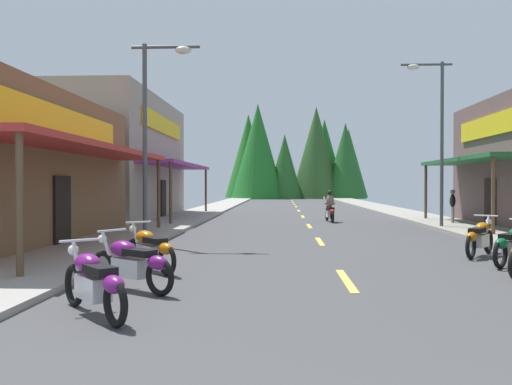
{
  "coord_description": "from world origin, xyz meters",
  "views": [
    {
      "loc": [
        -1.25,
        -1.19,
        1.84
      ],
      "look_at": [
        -2.66,
        28.29,
        1.4
      ],
      "focal_mm": 36.69,
      "sensor_mm": 36.0,
      "label": 1
    }
  ],
  "objects_px": {
    "streetlamp_right": "(435,122)",
    "motorcycle_parked_right_5": "(480,237)",
    "motorcycle_parked_left_0": "(94,282)",
    "motorcycle_parked_left_2": "(150,249)",
    "streetlamp_left": "(155,114)",
    "rider_cruising_lead": "(330,209)",
    "pedestrian_browsing": "(453,205)",
    "motorcycle_parked_left_1": "(131,263)"
  },
  "relations": [
    {
      "from": "streetlamp_left",
      "to": "motorcycle_parked_right_5",
      "type": "xyz_separation_m",
      "value": [
        8.95,
        -2.17,
        -3.51
      ]
    },
    {
      "from": "streetlamp_left",
      "to": "motorcycle_parked_left_0",
      "type": "relative_size",
      "value": 3.67
    },
    {
      "from": "streetlamp_left",
      "to": "rider_cruising_lead",
      "type": "relative_size",
      "value": 2.86
    },
    {
      "from": "motorcycle_parked_right_5",
      "to": "motorcycle_parked_left_2",
      "type": "relative_size",
      "value": 1.08
    },
    {
      "from": "motorcycle_parked_right_5",
      "to": "motorcycle_parked_left_2",
      "type": "bearing_deg",
      "value": 145.71
    },
    {
      "from": "streetlamp_right",
      "to": "motorcycle_parked_left_2",
      "type": "height_order",
      "value": "streetlamp_right"
    },
    {
      "from": "streetlamp_left",
      "to": "motorcycle_parked_right_5",
      "type": "bearing_deg",
      "value": -13.64
    },
    {
      "from": "motorcycle_parked_left_2",
      "to": "streetlamp_left",
      "type": "bearing_deg",
      "value": -29.6
    },
    {
      "from": "streetlamp_left",
      "to": "motorcycle_parked_left_1",
      "type": "height_order",
      "value": "streetlamp_left"
    },
    {
      "from": "streetlamp_left",
      "to": "motorcycle_parked_left_2",
      "type": "bearing_deg",
      "value": -77.63
    },
    {
      "from": "rider_cruising_lead",
      "to": "pedestrian_browsing",
      "type": "relative_size",
      "value": 1.32
    },
    {
      "from": "motorcycle_parked_left_1",
      "to": "pedestrian_browsing",
      "type": "bearing_deg",
      "value": -89.71
    },
    {
      "from": "streetlamp_right",
      "to": "pedestrian_browsing",
      "type": "distance_m",
      "value": 4.33
    },
    {
      "from": "motorcycle_parked_left_1",
      "to": "motorcycle_parked_left_2",
      "type": "bearing_deg",
      "value": -50.35
    },
    {
      "from": "streetlamp_left",
      "to": "motorcycle_parked_left_1",
      "type": "relative_size",
      "value": 3.37
    },
    {
      "from": "streetlamp_right",
      "to": "motorcycle_parked_right_5",
      "type": "height_order",
      "value": "streetlamp_right"
    },
    {
      "from": "streetlamp_right",
      "to": "rider_cruising_lead",
      "type": "height_order",
      "value": "streetlamp_right"
    },
    {
      "from": "rider_cruising_lead",
      "to": "motorcycle_parked_left_2",
      "type": "bearing_deg",
      "value": 156.36
    },
    {
      "from": "motorcycle_parked_right_5",
      "to": "pedestrian_browsing",
      "type": "height_order",
      "value": "pedestrian_browsing"
    },
    {
      "from": "motorcycle_parked_right_5",
      "to": "rider_cruising_lead",
      "type": "distance_m",
      "value": 12.55
    },
    {
      "from": "pedestrian_browsing",
      "to": "motorcycle_parked_right_5",
      "type": "bearing_deg",
      "value": -79.93
    },
    {
      "from": "streetlamp_left",
      "to": "rider_cruising_lead",
      "type": "bearing_deg",
      "value": 58.21
    },
    {
      "from": "pedestrian_browsing",
      "to": "rider_cruising_lead",
      "type": "bearing_deg",
      "value": -173.61
    },
    {
      "from": "streetlamp_right",
      "to": "rider_cruising_lead",
      "type": "relative_size",
      "value": 3.23
    },
    {
      "from": "motorcycle_parked_left_2",
      "to": "pedestrian_browsing",
      "type": "distance_m",
      "value": 16.95
    },
    {
      "from": "pedestrian_browsing",
      "to": "motorcycle_parked_left_2",
      "type": "bearing_deg",
      "value": -104.07
    },
    {
      "from": "streetlamp_left",
      "to": "streetlamp_right",
      "type": "xyz_separation_m",
      "value": [
        10.22,
        6.21,
        0.44
      ]
    },
    {
      "from": "pedestrian_browsing",
      "to": "streetlamp_left",
      "type": "bearing_deg",
      "value": -119.97
    },
    {
      "from": "streetlamp_right",
      "to": "motorcycle_parked_left_1",
      "type": "relative_size",
      "value": 3.8
    },
    {
      "from": "streetlamp_right",
      "to": "motorcycle_parked_left_2",
      "type": "bearing_deg",
      "value": -129.36
    },
    {
      "from": "motorcycle_parked_left_0",
      "to": "motorcycle_parked_left_2",
      "type": "distance_m",
      "value": 3.76
    },
    {
      "from": "motorcycle_parked_left_0",
      "to": "motorcycle_parked_left_2",
      "type": "height_order",
      "value": "same"
    },
    {
      "from": "streetlamp_right",
      "to": "streetlamp_left",
      "type": "bearing_deg",
      "value": -148.71
    },
    {
      "from": "streetlamp_right",
      "to": "motorcycle_parked_right_5",
      "type": "bearing_deg",
      "value": -98.66
    },
    {
      "from": "rider_cruising_lead",
      "to": "motorcycle_parked_left_1",
      "type": "bearing_deg",
      "value": 159.01
    },
    {
      "from": "streetlamp_left",
      "to": "pedestrian_browsing",
      "type": "distance_m",
      "value": 14.63
    },
    {
      "from": "motorcycle_parked_right_5",
      "to": "streetlamp_left",
      "type": "bearing_deg",
      "value": 112.73
    },
    {
      "from": "motorcycle_parked_left_2",
      "to": "rider_cruising_lead",
      "type": "xyz_separation_m",
      "value": [
        5.17,
        15.01,
        0.17
      ]
    },
    {
      "from": "motorcycle_parked_left_1",
      "to": "streetlamp_right",
      "type": "bearing_deg",
      "value": -89.74
    },
    {
      "from": "motorcycle_parked_left_0",
      "to": "motorcycle_parked_left_2",
      "type": "bearing_deg",
      "value": -38.9
    },
    {
      "from": "streetlamp_right",
      "to": "motorcycle_parked_left_1",
      "type": "distance_m",
      "value": 16.39
    },
    {
      "from": "motorcycle_parked_left_0",
      "to": "motorcycle_parked_left_1",
      "type": "xyz_separation_m",
      "value": [
        0.02,
        1.76,
        0.0
      ]
    }
  ]
}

